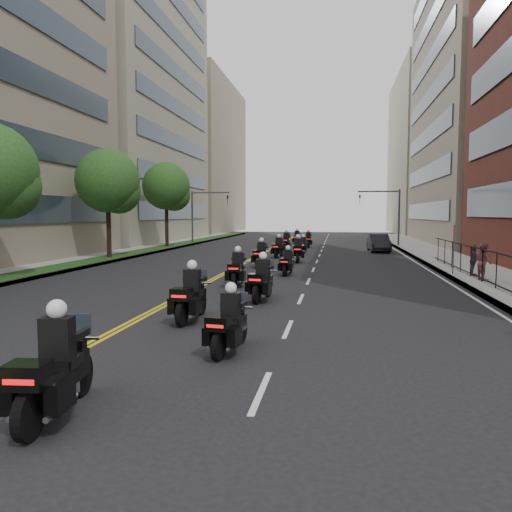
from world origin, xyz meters
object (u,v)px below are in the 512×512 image
(motorcycle_8, at_px, (278,248))
(pedestrian_c, at_px, (473,260))
(motorcycle_11, at_px, (308,240))
(parked_sedan, at_px, (379,243))
(motorcycle_5, at_px, (287,263))
(motorcycle_10, at_px, (286,242))
(motorcycle_12, at_px, (297,238))
(pedestrian_b, at_px, (483,262))
(motorcycle_7, at_px, (298,251))
(motorcycle_6, at_px, (261,255))
(motorcycle_0, at_px, (54,372))
(motorcycle_2, at_px, (191,297))
(motorcycle_3, at_px, (262,281))
(motorcycle_4, at_px, (237,270))
(motorcycle_1, at_px, (229,325))
(motorcycle_9, at_px, (303,246))

(motorcycle_8, xyz_separation_m, pedestrian_c, (10.92, -10.34, 0.24))
(motorcycle_11, height_order, parked_sedan, motorcycle_11)
(motorcycle_5, height_order, pedestrian_c, pedestrian_c)
(motorcycle_10, bearing_deg, motorcycle_12, 90.12)
(motorcycle_5, height_order, pedestrian_b, pedestrian_b)
(motorcycle_7, bearing_deg, motorcycle_6, -122.24)
(motorcycle_5, height_order, motorcycle_7, motorcycle_7)
(motorcycle_5, bearing_deg, motorcycle_10, 101.62)
(motorcycle_11, xyz_separation_m, pedestrian_b, (9.40, -23.16, 0.32))
(motorcycle_5, relative_size, motorcycle_6, 0.88)
(motorcycle_11, bearing_deg, motorcycle_7, -88.34)
(motorcycle_8, bearing_deg, motorcycle_0, -83.30)
(motorcycle_0, distance_m, motorcycle_10, 37.17)
(motorcycle_0, xyz_separation_m, motorcycle_10, (-0.12, 37.17, -0.02))
(motorcycle_2, xyz_separation_m, motorcycle_3, (1.58, 3.83, -0.01))
(motorcycle_6, bearing_deg, motorcycle_8, 92.12)
(motorcycle_6, height_order, pedestrian_c, motorcycle_6)
(parked_sedan, bearing_deg, pedestrian_b, -83.13)
(motorcycle_4, bearing_deg, motorcycle_0, -91.45)
(motorcycle_4, height_order, motorcycle_7, motorcycle_7)
(motorcycle_0, height_order, motorcycle_3, motorcycle_0)
(motorcycle_4, xyz_separation_m, parked_sedan, (7.83, 21.68, 0.04))
(motorcycle_8, bearing_deg, motorcycle_6, -85.53)
(motorcycle_2, xyz_separation_m, motorcycle_11, (1.61, 33.26, -0.04))
(motorcycle_2, relative_size, motorcycle_12, 1.06)
(pedestrian_c, bearing_deg, motorcycle_12, 27.93)
(motorcycle_11, bearing_deg, motorcycle_5, -88.52)
(motorcycle_7, xyz_separation_m, pedestrian_b, (9.26, -8.70, 0.27))
(motorcycle_7, relative_size, motorcycle_12, 1.07)
(motorcycle_8, bearing_deg, pedestrian_c, -36.53)
(motorcycle_0, distance_m, motorcycle_4, 14.56)
(motorcycle_0, xyz_separation_m, pedestrian_c, (11.03, 18.93, 0.18))
(motorcycle_10, bearing_deg, motorcycle_0, -86.68)
(motorcycle_3, height_order, motorcycle_8, motorcycle_3)
(motorcycle_7, xyz_separation_m, pedestrian_c, (9.23, -7.10, 0.18))
(motorcycle_3, relative_size, parked_sedan, 0.54)
(motorcycle_0, relative_size, motorcycle_5, 1.20)
(motorcycle_1, relative_size, motorcycle_9, 1.04)
(motorcycle_1, xyz_separation_m, motorcycle_5, (-0.12, 14.84, -0.03))
(motorcycle_2, xyz_separation_m, parked_sedan, (7.78, 29.02, 0.02))
(motorcycle_3, xyz_separation_m, pedestrian_b, (9.43, 6.27, 0.29))
(motorcycle_7, distance_m, parked_sedan, 11.87)
(motorcycle_7, bearing_deg, motorcycle_5, -92.38)
(motorcycle_6, relative_size, parked_sedan, 0.53)
(motorcycle_9, relative_size, motorcycle_12, 0.91)
(motorcycle_3, relative_size, motorcycle_11, 1.04)
(motorcycle_8, relative_size, motorcycle_9, 1.09)
(motorcycle_12, bearing_deg, motorcycle_11, -69.09)
(motorcycle_12, height_order, parked_sedan, motorcycle_12)
(motorcycle_1, relative_size, motorcycle_7, 0.88)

